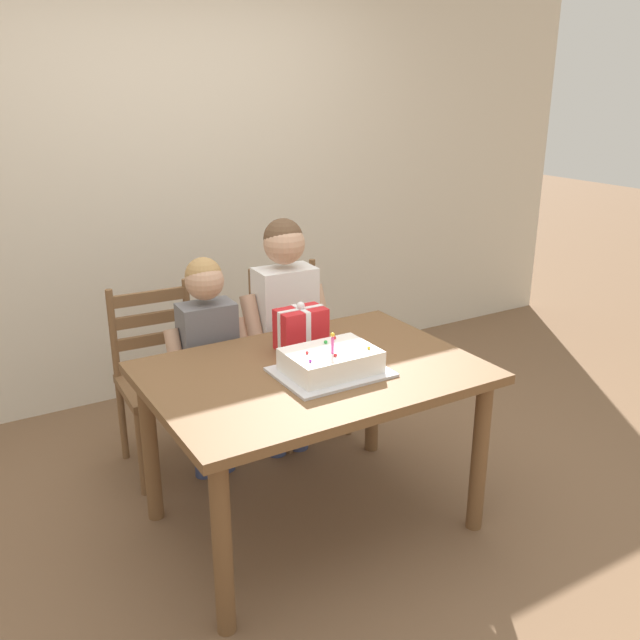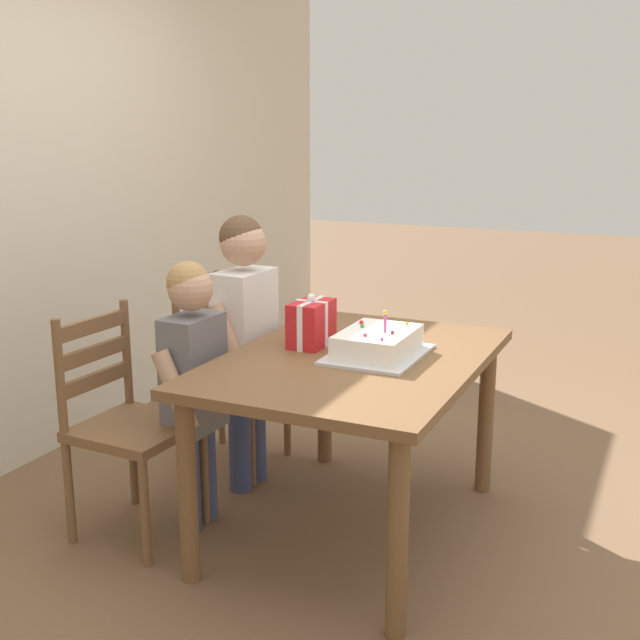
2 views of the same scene
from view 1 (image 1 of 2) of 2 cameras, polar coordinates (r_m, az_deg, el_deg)
The scene contains 9 objects.
ground_plane at distance 3.22m, azimuth -0.57°, elevation -16.32°, with size 20.00×20.00×0.00m, color brown.
back_wall at distance 4.26m, azimuth -12.94°, elevation 11.12°, with size 6.40×0.11×2.60m.
dining_table at distance 2.89m, azimuth -0.61°, elevation -5.84°, with size 1.35×0.95×0.75m.
birthday_cake at distance 2.78m, azimuth 0.89°, elevation -3.53°, with size 0.44×0.34×0.19m.
gift_box_red_large at distance 3.02m, azimuth -1.59°, elevation -0.73°, with size 0.22×0.14×0.22m.
chair_left at distance 3.52m, azimuth -12.86°, elevation -4.78°, with size 0.44×0.44×0.92m.
chair_right at distance 3.79m, azimuth -1.91°, elevation -2.47°, with size 0.43×0.43×0.92m.
child_older at distance 3.43m, azimuth -2.86°, elevation 0.32°, with size 0.46×0.26×1.25m.
child_younger at distance 3.30m, azimuth -9.22°, elevation -2.29°, with size 0.41×0.23×1.11m.
Camera 1 is at (-1.31, -2.26, 1.88)m, focal length 38.66 mm.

